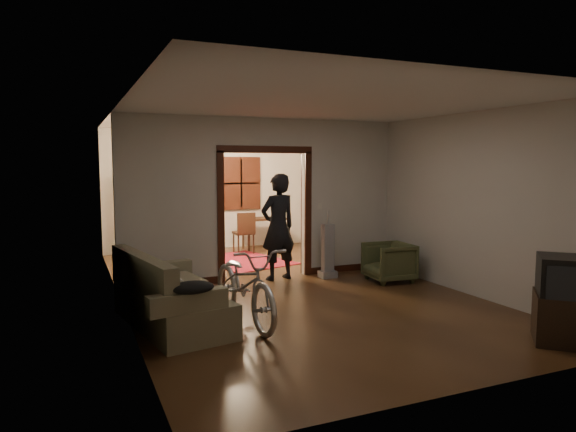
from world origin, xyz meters
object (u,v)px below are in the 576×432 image
sofa (172,289)px  locker (163,212)px  bicycle (245,284)px  person (278,227)px  armchair (389,262)px  desk (264,234)px

sofa → locker: locker is taller
bicycle → person: size_ratio=1.03×
bicycle → sofa: bearing=161.1°
sofa → bicycle: (0.87, -0.24, 0.04)m
person → sofa: bearing=28.5°
armchair → desk: 4.12m
sofa → desk: size_ratio=2.01×
armchair → locker: 5.34m
armchair → locker: size_ratio=0.39×
person → desk: size_ratio=1.87×
bicycle → desk: size_ratio=1.92×
sofa → person: person is taller
sofa → armchair: sofa is taller
bicycle → desk: (2.23, 5.26, -0.13)m
armchair → desk: desk is taller
sofa → person: 2.91m
armchair → locker: locker is taller
armchair → sofa: bearing=-71.9°
sofa → person: (2.18, 1.87, 0.47)m
locker → desk: 2.40m
sofa → person: size_ratio=1.08×
desk → person: bearing=-123.0°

